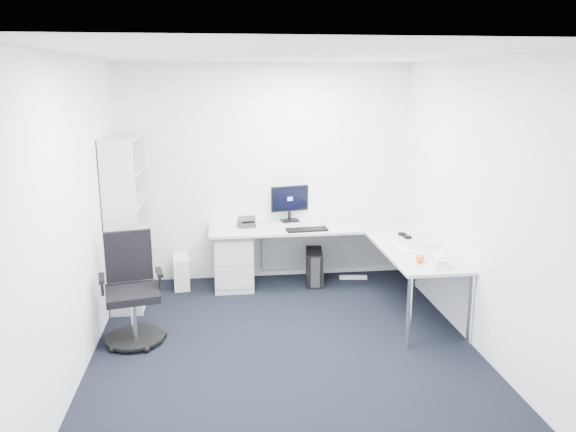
{
  "coord_description": "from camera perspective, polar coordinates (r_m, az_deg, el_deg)",
  "views": [
    {
      "loc": [
        -0.57,
        -4.82,
        2.5
      ],
      "look_at": [
        0.15,
        1.05,
        1.05
      ],
      "focal_mm": 35.0,
      "sensor_mm": 36.0,
      "label": 1
    }
  ],
  "objects": [
    {
      "name": "wall_front",
      "position": [
        3.01,
        4.54,
        -8.71
      ],
      "size": [
        3.6,
        0.02,
        2.7
      ],
      "primitive_type": "cube",
      "color": "white",
      "rests_on": "ground"
    },
    {
      "name": "task_chair",
      "position": [
        5.6,
        -15.57,
        -7.33
      ],
      "size": [
        0.7,
        0.7,
        1.06
      ],
      "primitive_type": null,
      "rotation": [
        0.0,
        0.0,
        0.2
      ],
      "color": "black",
      "rests_on": "ground"
    },
    {
      "name": "wall_left",
      "position": [
        5.11,
        -20.72,
        -0.14
      ],
      "size": [
        0.02,
        4.2,
        2.7
      ],
      "primitive_type": "cube",
      "color": "white",
      "rests_on": "ground"
    },
    {
      "name": "white_keyboard",
      "position": [
        6.12,
        11.38,
        -3.12
      ],
      "size": [
        0.2,
        0.45,
        0.01
      ],
      "primitive_type": "cube",
      "rotation": [
        0.0,
        0.0,
        0.17
      ],
      "color": "silver",
      "rests_on": "l_desk"
    },
    {
      "name": "black_pc_tower",
      "position": [
        7.05,
        2.67,
        -5.18
      ],
      "size": [
        0.24,
        0.46,
        0.42
      ],
      "primitive_type": "cube",
      "rotation": [
        0.0,
        0.0,
        -0.12
      ],
      "color": "black",
      "rests_on": "ground"
    },
    {
      "name": "laptop",
      "position": [
        6.33,
        13.97,
        -1.56
      ],
      "size": [
        0.39,
        0.38,
        0.25
      ],
      "primitive_type": null,
      "rotation": [
        0.0,
        0.0,
        -0.09
      ],
      "color": "silver",
      "rests_on": "l_desk"
    },
    {
      "name": "wall_right",
      "position": [
        5.5,
        18.74,
        0.96
      ],
      "size": [
        0.02,
        4.2,
        2.7
      ],
      "primitive_type": "cube",
      "color": "white",
      "rests_on": "ground"
    },
    {
      "name": "l_desk",
      "position": [
        6.67,
        3.06,
        -4.85
      ],
      "size": [
        2.55,
        1.43,
        0.74
      ],
      "primitive_type": null,
      "color": "#B2B4B4",
      "rests_on": "ground"
    },
    {
      "name": "wall_back",
      "position": [
        7.04,
        -2.26,
        4.36
      ],
      "size": [
        3.6,
        0.02,
        2.7
      ],
      "primitive_type": "cube",
      "color": "white",
      "rests_on": "ground"
    },
    {
      "name": "bookshelf",
      "position": [
        6.55,
        -16.05,
        -0.49
      ],
      "size": [
        0.37,
        0.95,
        1.9
      ],
      "primitive_type": null,
      "color": "#BBBDBD",
      "rests_on": "ground"
    },
    {
      "name": "tissue_box",
      "position": [
        5.62,
        15.1,
        -4.48
      ],
      "size": [
        0.15,
        0.24,
        0.08
      ],
      "primitive_type": "cube",
      "rotation": [
        0.0,
        0.0,
        -0.14
      ],
      "color": "silver",
      "rests_on": "l_desk"
    },
    {
      "name": "monitor",
      "position": [
        7.06,
        0.19,
        1.3
      ],
      "size": [
        0.51,
        0.25,
        0.47
      ],
      "primitive_type": null,
      "rotation": [
        0.0,
        0.0,
        0.21
      ],
      "color": "black",
      "rests_on": "l_desk"
    },
    {
      "name": "mouse",
      "position": [
        6.77,
        3.68,
        -1.16
      ],
      "size": [
        0.07,
        0.1,
        0.03
      ],
      "primitive_type": "cube",
      "rotation": [
        0.0,
        0.0,
        -0.1
      ],
      "color": "black",
      "rests_on": "l_desk"
    },
    {
      "name": "ground",
      "position": [
        5.46,
        -0.22,
        -13.47
      ],
      "size": [
        4.2,
        4.2,
        0.0
      ],
      "primitive_type": "plane",
      "color": "black"
    },
    {
      "name": "orange_fruit",
      "position": [
        5.66,
        13.26,
        -4.23
      ],
      "size": [
        0.09,
        0.09,
        0.09
      ],
      "primitive_type": "sphere",
      "color": "orange",
      "rests_on": "l_desk"
    },
    {
      "name": "drawer_pedestal",
      "position": [
        6.92,
        -5.56,
        -4.34
      ],
      "size": [
        0.47,
        0.58,
        0.71
      ],
      "primitive_type": "cube",
      "color": "#B2B4B4",
      "rests_on": "ground"
    },
    {
      "name": "black_keyboard",
      "position": [
        6.67,
        1.92,
        -1.39
      ],
      "size": [
        0.51,
        0.22,
        0.02
      ],
      "primitive_type": "cube",
      "rotation": [
        0.0,
        0.0,
        0.08
      ],
      "color": "black",
      "rests_on": "l_desk"
    },
    {
      "name": "headphones",
      "position": [
        6.55,
        11.78,
        -1.85
      ],
      "size": [
        0.16,
        0.22,
        0.05
      ],
      "primitive_type": null,
      "rotation": [
        0.0,
        0.0,
        0.19
      ],
      "color": "black",
      "rests_on": "l_desk"
    },
    {
      "name": "desk_phone",
      "position": [
        6.86,
        -4.24,
        -0.5
      ],
      "size": [
        0.22,
        0.22,
        0.14
      ],
      "primitive_type": null,
      "rotation": [
        0.0,
        0.0,
        0.14
      ],
      "color": "#292A2C",
      "rests_on": "l_desk"
    },
    {
      "name": "power_strip",
      "position": [
        7.29,
        6.63,
        -6.2
      ],
      "size": [
        0.36,
        0.1,
        0.04
      ],
      "primitive_type": "cube",
      "rotation": [
        0.0,
        0.0,
        -0.13
      ],
      "color": "silver",
      "rests_on": "ground"
    },
    {
      "name": "ceiling",
      "position": [
        4.86,
        -0.26,
        16.13
      ],
      "size": [
        4.2,
        4.2,
        0.0
      ],
      "primitive_type": "plane",
      "color": "white"
    },
    {
      "name": "beige_pc_tower",
      "position": [
        7.06,
        -10.76,
        -5.55
      ],
      "size": [
        0.21,
        0.42,
        0.39
      ],
      "primitive_type": "cube",
      "rotation": [
        0.0,
        0.0,
        0.07
      ],
      "color": "beige",
      "rests_on": "ground"
    }
  ]
}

